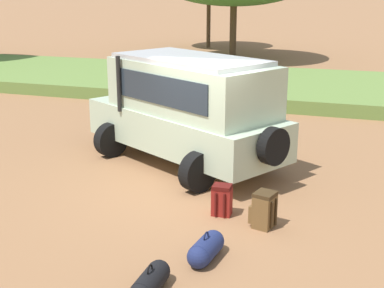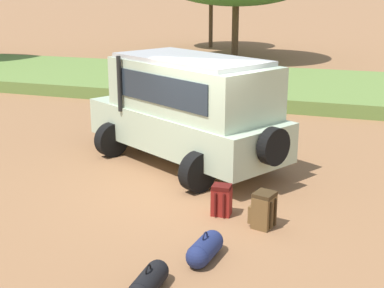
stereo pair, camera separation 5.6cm
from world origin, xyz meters
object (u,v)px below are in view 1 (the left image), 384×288
Objects in this scene: backpack_cluster_center at (264,210)px; duffel_bag_soft_canvas at (206,249)px; safari_vehicle at (187,108)px; duffel_bag_low_black_case at (150,282)px; backpack_beside_front_wheel at (222,200)px.

duffel_bag_soft_canvas is at bearing -113.07° from backpack_cluster_center.
safari_vehicle reaches higher than duffel_bag_soft_canvas.
duffel_bag_soft_canvas reaches higher than duffel_bag_low_black_case.
duffel_bag_low_black_case is at bearing -112.39° from backpack_cluster_center.
duffel_bag_low_black_case is at bearing -111.54° from duffel_bag_soft_canvas.
safari_vehicle is at bearing 112.37° from duffel_bag_soft_canvas.
backpack_beside_front_wheel is at bearing 85.19° from duffel_bag_low_black_case.
backpack_beside_front_wheel is 0.91× the size of backpack_cluster_center.
backpack_cluster_center reaches higher than duffel_bag_low_black_case.
safari_vehicle is 5.99× the size of duffel_bag_soft_canvas.
backpack_cluster_center is 0.70× the size of duffel_bag_soft_canvas.
duffel_bag_low_black_case is at bearing -94.81° from backpack_beside_front_wheel.
backpack_cluster_center is at bearing 67.61° from duffel_bag_low_black_case.
backpack_beside_front_wheel is 1.66m from duffel_bag_soft_canvas.
backpack_cluster_center is at bearing -17.89° from backpack_beside_front_wheel.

